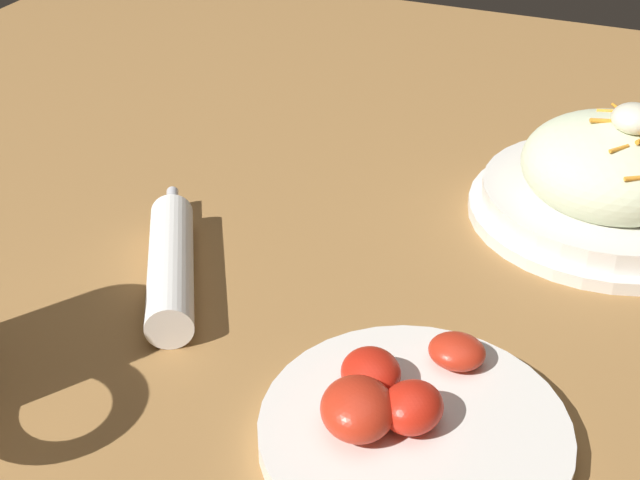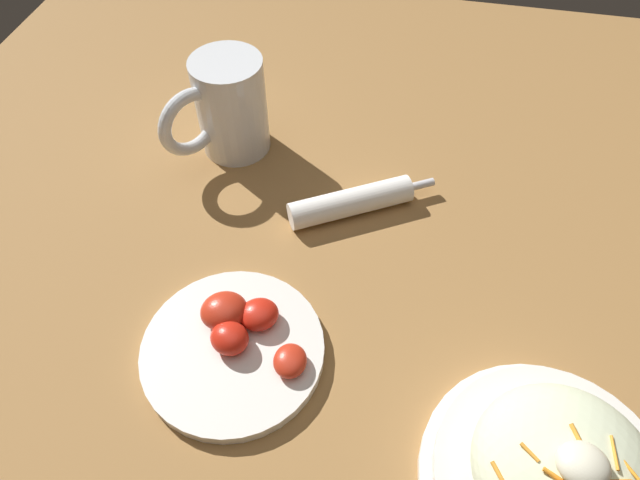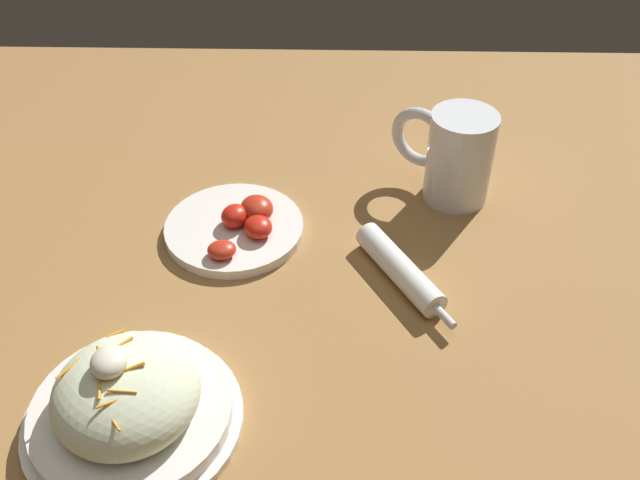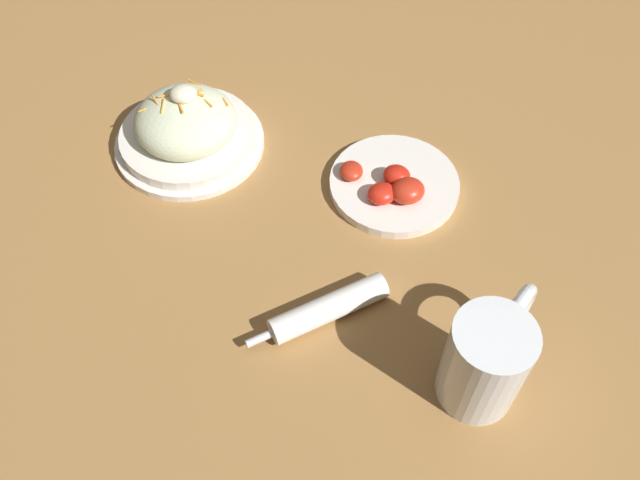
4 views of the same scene
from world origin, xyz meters
name	(u,v)px [view 2 (image 2 of 4)]	position (x,y,z in m)	size (l,w,h in m)	color
ground_plane	(367,301)	(0.00, 0.00, 0.00)	(1.43, 1.43, 0.00)	#9E703D
salad_plate	(558,476)	(0.19, -0.17, 0.04)	(0.24, 0.24, 0.11)	white
beer_mug	(229,112)	(-0.23, 0.22, 0.06)	(0.12, 0.15, 0.14)	white
napkin_roll	(352,202)	(-0.04, 0.13, 0.02)	(0.18, 0.12, 0.04)	white
tomato_plate	(235,344)	(-0.13, -0.09, 0.01)	(0.20, 0.20, 0.05)	white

